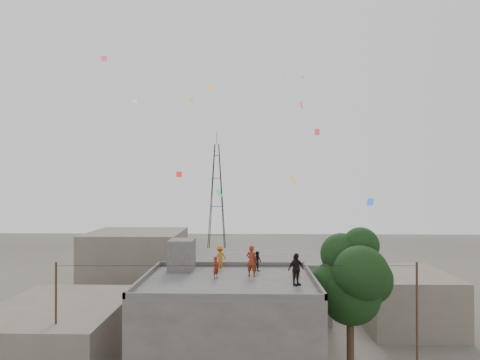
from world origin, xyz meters
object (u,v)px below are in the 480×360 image
object	(u,v)px
transmission_tower	(217,200)
person_dark_adult	(296,269)
person_red_adult	(252,261)
stair_head_box	(182,255)
tree	(353,278)

from	to	relation	value
transmission_tower	person_dark_adult	distance (m)	41.91
person_red_adult	person_dark_adult	xyz separation A→B (m)	(2.45, -2.11, -0.04)
transmission_tower	person_red_adult	distance (m)	39.43
transmission_tower	stair_head_box	bearing A→B (deg)	-88.77
tree	person_red_adult	xyz separation A→B (m)	(-6.02, 0.39, 0.94)
stair_head_box	person_red_adult	distance (m)	4.83
tree	stair_head_box	bearing A→B (deg)	169.26
stair_head_box	tree	bearing A→B (deg)	-10.74
stair_head_box	transmission_tower	bearing A→B (deg)	91.23
transmission_tower	person_red_adult	size ratio (longest dim) A/B	10.67
transmission_tower	person_red_adult	xyz separation A→B (m)	(5.35, -39.02, -2.03)
transmission_tower	person_dark_adult	xyz separation A→B (m)	(7.80, -41.13, -2.08)
tree	person_red_adult	world-z (taller)	tree
stair_head_box	tree	world-z (taller)	tree
stair_head_box	person_red_adult	xyz separation A→B (m)	(4.55, -1.62, -0.06)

